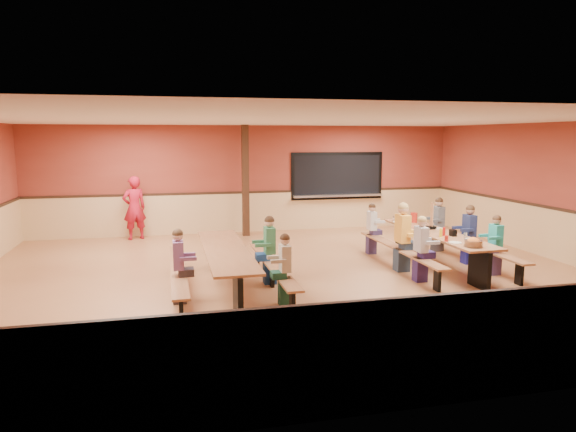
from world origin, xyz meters
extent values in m
plane|color=#975E39|center=(0.00, 0.00, 0.00)|extent=(12.00, 12.00, 0.00)
cube|color=brown|center=(0.00, 5.00, 1.50)|extent=(12.00, 0.04, 3.00)
cube|color=brown|center=(0.00, -5.00, 1.50)|extent=(12.00, 0.04, 3.00)
cube|color=brown|center=(6.00, 0.00, 1.50)|extent=(0.04, 10.00, 3.00)
cube|color=white|center=(0.00, 0.00, 3.00)|extent=(12.00, 10.00, 0.04)
cube|color=black|center=(2.60, 4.97, 1.55)|extent=(2.60, 0.06, 1.20)
cube|color=silver|center=(2.60, 4.88, 0.98)|extent=(2.70, 0.28, 0.06)
cube|color=black|center=(-0.20, 4.40, 1.50)|extent=(0.18, 0.18, 3.00)
cube|color=#9A623D|center=(3.12, 0.09, 0.72)|extent=(0.75, 3.60, 0.04)
cube|color=black|center=(3.12, -1.46, 0.35)|extent=(0.08, 0.60, 0.70)
cube|color=black|center=(3.12, 1.64, 0.35)|extent=(0.08, 0.60, 0.70)
cube|color=#9A623D|center=(2.29, 0.09, 0.43)|extent=(0.26, 3.60, 0.04)
cube|color=black|center=(2.29, 0.09, 0.21)|extent=(0.06, 0.18, 0.41)
cube|color=#9A623D|center=(3.94, 0.09, 0.43)|extent=(0.26, 3.60, 0.04)
cube|color=black|center=(3.94, 0.09, 0.21)|extent=(0.06, 0.18, 0.41)
cube|color=#9A623D|center=(-1.30, -0.53, 0.72)|extent=(0.75, 3.60, 0.04)
cube|color=black|center=(-1.30, -2.08, 0.35)|extent=(0.08, 0.60, 0.70)
cube|color=black|center=(-1.30, 1.02, 0.35)|extent=(0.08, 0.60, 0.70)
cube|color=#9A623D|center=(-2.12, -0.53, 0.43)|extent=(0.26, 3.60, 0.04)
cube|color=black|center=(-2.12, -0.53, 0.21)|extent=(0.06, 0.18, 0.41)
cube|color=#9A623D|center=(-0.47, -0.53, 0.43)|extent=(0.26, 3.60, 0.04)
cube|color=black|center=(-0.47, -0.53, 0.21)|extent=(0.06, 0.18, 0.41)
imported|color=#B5142A|center=(-3.13, 4.55, 0.84)|extent=(0.71, 0.59, 1.67)
cylinder|color=red|center=(3.22, 1.31, 0.85)|extent=(0.16, 0.16, 0.22)
cube|color=black|center=(3.20, -0.40, 0.80)|extent=(0.10, 0.14, 0.13)
cylinder|color=yellow|center=(2.93, -0.42, 0.82)|extent=(0.06, 0.06, 0.17)
cylinder|color=#B2140F|center=(3.05, -0.33, 0.82)|extent=(0.06, 0.06, 0.17)
cube|color=black|center=(3.19, 0.43, 0.77)|extent=(0.16, 0.16, 0.06)
cube|color=#9A623D|center=(3.19, 0.43, 1.05)|extent=(0.02, 0.09, 0.50)
camera|label=1|loc=(-2.24, -9.34, 2.68)|focal=32.00mm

